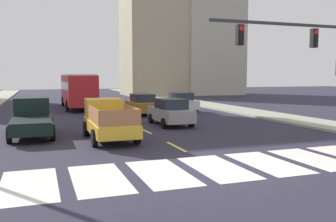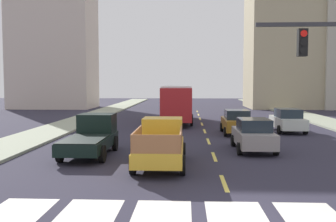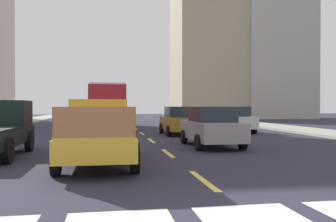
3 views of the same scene
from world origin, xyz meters
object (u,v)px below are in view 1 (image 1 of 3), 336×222
(sedan_near_left, at_px, (170,112))
(sedan_mid, at_px, (181,102))
(sedan_far, at_px, (142,104))
(pickup_stakebed, at_px, (108,120))
(traffic_signal_gantry, at_px, (334,53))
(city_bus, at_px, (78,88))
(pickup_dark, at_px, (32,118))

(sedan_near_left, bearing_deg, sedan_mid, 63.78)
(sedan_mid, distance_m, sedan_far, 4.12)
(pickup_stakebed, distance_m, sedan_mid, 14.53)
(sedan_near_left, height_order, traffic_signal_gantry, traffic_signal_gantry)
(sedan_near_left, relative_size, traffic_signal_gantry, 0.46)
(city_bus, xyz_separation_m, sedan_mid, (8.26, -6.51, -1.09))
(city_bus, height_order, sedan_mid, city_bus)
(sedan_mid, relative_size, sedan_far, 1.00)
(city_bus, distance_m, sedan_far, 9.00)
(pickup_stakebed, height_order, sedan_far, pickup_stakebed)
(sedan_near_left, distance_m, sedan_far, 6.74)
(pickup_dark, bearing_deg, sedan_mid, 36.22)
(city_bus, height_order, sedan_far, city_bus)
(city_bus, xyz_separation_m, traffic_signal_gantry, (9.33, -23.05, 2.27))
(city_bus, relative_size, sedan_mid, 2.45)
(sedan_far, xyz_separation_m, traffic_signal_gantry, (4.98, -15.25, 3.36))
(sedan_near_left, bearing_deg, pickup_stakebed, -142.34)
(pickup_stakebed, distance_m, city_bus, 18.26)
(pickup_stakebed, bearing_deg, city_bus, 90.27)
(pickup_dark, height_order, traffic_signal_gantry, traffic_signal_gantry)
(sedan_mid, bearing_deg, traffic_signal_gantry, -84.25)
(pickup_dark, relative_size, sedan_near_left, 1.18)
(pickup_stakebed, height_order, sedan_near_left, pickup_stakebed)
(pickup_dark, bearing_deg, pickup_stakebed, -33.35)
(sedan_far, bearing_deg, traffic_signal_gantry, -69.42)
(sedan_far, height_order, traffic_signal_gantry, traffic_signal_gantry)
(pickup_dark, xyz_separation_m, sedan_far, (8.32, 8.15, -0.06))
(sedan_mid, relative_size, traffic_signal_gantry, 0.46)
(pickup_stakebed, relative_size, traffic_signal_gantry, 0.54)
(sedan_far, bearing_deg, pickup_dark, -133.10)
(pickup_stakebed, xyz_separation_m, city_bus, (0.31, 18.23, 1.02))
(pickup_stakebed, relative_size, city_bus, 0.48)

